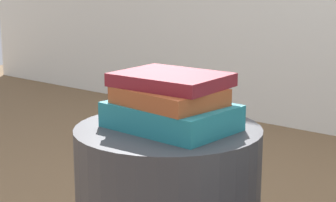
% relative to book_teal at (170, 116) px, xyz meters
% --- Properties ---
extents(book_teal, '(0.29, 0.21, 0.06)m').
position_rel_book_teal_xyz_m(book_teal, '(0.00, 0.00, 0.00)').
color(book_teal, '#1E727F').
rests_on(book_teal, side_table).
extents(book_rust, '(0.24, 0.20, 0.04)m').
position_rel_book_teal_xyz_m(book_rust, '(0.00, -0.01, 0.05)').
color(book_rust, '#994723').
rests_on(book_rust, book_teal).
extents(book_maroon, '(0.25, 0.20, 0.03)m').
position_rel_book_teal_xyz_m(book_maroon, '(-0.01, 0.01, 0.08)').
color(book_maroon, maroon).
rests_on(book_maroon, book_rust).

